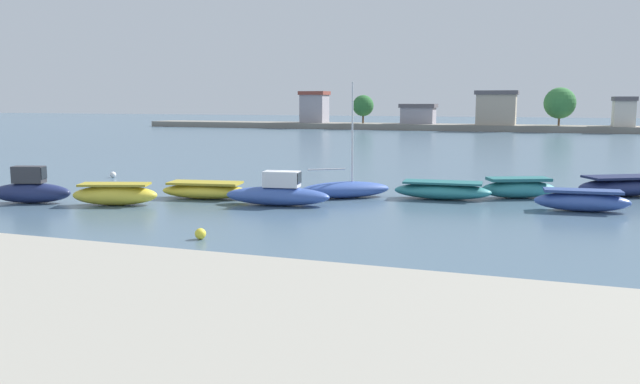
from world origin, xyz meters
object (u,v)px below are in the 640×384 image
object	(u,v)px
moored_boat_3	(278,194)
moored_boat_5	(442,191)
mooring_buoy_0	(200,234)
mooring_buoy_3	(404,280)
moored_boat_1	(115,195)
moored_boat_7	(582,201)
moored_boat_8	(624,186)
moored_boat_0	(31,190)
moored_boat_4	(345,189)
moored_boat_2	(205,190)
mooring_buoy_2	(113,175)
moored_boat_6	(518,188)

from	to	relation	value
moored_boat_3	moored_boat_5	xyz separation A→B (m)	(7.64, 4.90, -0.13)
mooring_buoy_0	moored_boat_3	bearing A→B (deg)	92.48
mooring_buoy_3	moored_boat_1	bearing A→B (deg)	151.21
moored_boat_7	moored_boat_8	distance (m)	6.71
moored_boat_3	mooring_buoy_0	world-z (taller)	moored_boat_3
moored_boat_0	mooring_buoy_3	world-z (taller)	moored_boat_0
moored_boat_4	moored_boat_2	bearing A→B (deg)	166.94
moored_boat_0	moored_boat_2	xyz separation A→B (m)	(7.85, 4.46, -0.25)
moored_boat_4	moored_boat_5	bearing A→B (deg)	-19.91
moored_boat_4	moored_boat_3	bearing A→B (deg)	-158.90
moored_boat_4	mooring_buoy_2	world-z (taller)	moored_boat_4
moored_boat_6	moored_boat_8	distance (m)	6.24
moored_boat_1	moored_boat_4	bearing A→B (deg)	12.28
moored_boat_2	mooring_buoy_2	world-z (taller)	moored_boat_2
moored_boat_1	moored_boat_6	bearing A→B (deg)	7.05
moored_boat_3	moored_boat_8	bearing A→B (deg)	21.22
moored_boat_3	mooring_buoy_0	size ratio (longest dim) A/B	12.90
moored_boat_1	mooring_buoy_2	xyz separation A→B (m)	(-7.61, 9.85, -0.34)
moored_boat_5	moored_boat_8	size ratio (longest dim) A/B	0.92
moored_boat_6	mooring_buoy_2	bearing A→B (deg)	155.72
moored_boat_1	moored_boat_7	bearing A→B (deg)	-4.01
moored_boat_5	moored_boat_6	bearing A→B (deg)	21.50
moored_boat_2	moored_boat_4	size ratio (longest dim) A/B	0.81
moored_boat_7	moored_boat_8	xyz separation A→B (m)	(2.48, 6.23, 0.04)
mooring_buoy_3	moored_boat_8	bearing A→B (deg)	69.82
mooring_buoy_2	mooring_buoy_3	distance (m)	31.34
moored_boat_8	moored_boat_0	bearing A→B (deg)	174.69
moored_boat_0	mooring_buoy_2	distance (m)	11.19
moored_boat_6	mooring_buoy_0	xyz separation A→B (m)	(-11.16, -15.29, -0.32)
moored_boat_0	moored_boat_8	xyz separation A→B (m)	(29.68, 13.17, -0.14)
moored_boat_8	moored_boat_1	bearing A→B (deg)	176.80
mooring_buoy_0	mooring_buoy_3	size ratio (longest dim) A/B	1.20
mooring_buoy_0	moored_boat_8	bearing A→B (deg)	47.12
mooring_buoy_0	mooring_buoy_2	distance (m)	22.33
moored_boat_5	moored_boat_8	distance (m)	10.55
moored_boat_7	mooring_buoy_3	bearing A→B (deg)	-114.52
moored_boat_7	mooring_buoy_0	world-z (taller)	moored_boat_7
moored_boat_3	moored_boat_8	size ratio (longest dim) A/B	0.97
moored_boat_3	moored_boat_6	xyz separation A→B (m)	(11.53, 6.76, -0.07)
moored_boat_3	moored_boat_6	size ratio (longest dim) A/B	1.27
moored_boat_7	moored_boat_5	bearing A→B (deg)	162.08
moored_boat_2	moored_boat_7	world-z (taller)	moored_boat_7
moored_boat_1	moored_boat_5	size ratio (longest dim) A/B	0.86
moored_boat_5	mooring_buoy_2	distance (m)	23.31
moored_boat_3	mooring_buoy_2	world-z (taller)	moored_boat_3
moored_boat_3	moored_boat_2	bearing A→B (deg)	162.38
mooring_buoy_0	moored_boat_2	bearing A→B (deg)	118.48
moored_boat_0	mooring_buoy_2	bearing A→B (deg)	88.25
moored_boat_4	moored_boat_8	world-z (taller)	moored_boat_4
moored_boat_1	moored_boat_3	size ratio (longest dim) A/B	0.82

